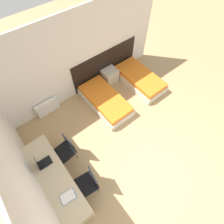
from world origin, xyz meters
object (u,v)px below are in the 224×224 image
object	(u,v)px
laptop	(42,163)
chair_near_notebook	(88,182)
nightstand	(110,76)
chair_near_laptop	(66,150)
bed_near_door	(139,79)
bed_near_window	(105,101)

from	to	relation	value
laptop	chair_near_notebook	bearing A→B (deg)	-54.68
nightstand	chair_near_laptop	distance (m)	3.03
nightstand	chair_near_notebook	xyz separation A→B (m)	(-2.62, -2.51, 0.25)
bed_near_door	chair_near_laptop	size ratio (longest dim) A/B	2.12
bed_near_door	laptop	world-z (taller)	laptop
nightstand	chair_near_laptop	xyz separation A→B (m)	(-2.62, -1.51, 0.25)
bed_near_window	bed_near_door	world-z (taller)	same
chair_near_laptop	bed_near_door	bearing A→B (deg)	7.28
bed_near_door	chair_near_laptop	bearing A→B (deg)	-166.81
chair_near_laptop	bed_near_window	bearing A→B (deg)	17.22
nightstand	bed_near_door	bearing A→B (deg)	-43.24
bed_near_window	nightstand	bearing A→B (deg)	43.24
bed_near_window	chair_near_notebook	world-z (taller)	chair_near_notebook
nightstand	bed_near_window	bearing A→B (deg)	-136.76
bed_near_door	chair_near_laptop	xyz separation A→B (m)	(-3.38, -0.79, 0.32)
bed_near_window	bed_near_door	xyz separation A→B (m)	(1.53, 0.00, 0.00)
bed_near_door	bed_near_window	bearing A→B (deg)	180.00
chair_near_notebook	laptop	size ratio (longest dim) A/B	2.71
bed_near_window	chair_near_notebook	distance (m)	2.60
chair_near_notebook	laptop	world-z (taller)	laptop
bed_near_window	chair_near_laptop	bearing A→B (deg)	-156.88
bed_near_window	chair_near_laptop	xyz separation A→B (m)	(-1.86, -0.79, 0.32)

